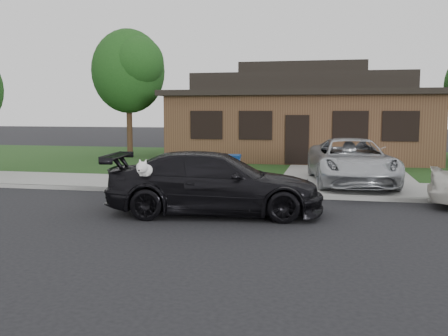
# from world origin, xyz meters

# --- Properties ---
(ground) EXTENTS (120.00, 120.00, 0.00)m
(ground) POSITION_xyz_m (0.00, 0.00, 0.00)
(ground) COLOR black
(ground) RESTS_ON ground
(sidewalk) EXTENTS (60.00, 3.00, 0.12)m
(sidewalk) POSITION_xyz_m (0.00, 5.00, 0.06)
(sidewalk) COLOR gray
(sidewalk) RESTS_ON ground
(curb) EXTENTS (60.00, 0.12, 0.12)m
(curb) POSITION_xyz_m (0.00, 3.50, 0.06)
(curb) COLOR gray
(curb) RESTS_ON ground
(lawn) EXTENTS (60.00, 13.00, 0.13)m
(lawn) POSITION_xyz_m (0.00, 13.00, 0.07)
(lawn) COLOR #193814
(lawn) RESTS_ON ground
(driveway) EXTENTS (4.50, 13.00, 0.14)m
(driveway) POSITION_xyz_m (6.00, 10.00, 0.07)
(driveway) COLOR gray
(driveway) RESTS_ON ground
(sedan) EXTENTS (5.34, 2.70, 1.49)m
(sedan) POSITION_xyz_m (2.74, 0.92, 0.74)
(sedan) COLOR black
(sedan) RESTS_ON ground
(minivan) EXTENTS (3.03, 5.45, 1.44)m
(minivan) POSITION_xyz_m (6.07, 5.80, 0.86)
(minivan) COLOR #B2B5B9
(minivan) RESTS_ON driveway
(recycling_bin) EXTENTS (0.66, 0.68, 1.01)m
(recycling_bin) POSITION_xyz_m (2.45, 4.27, 0.63)
(recycling_bin) COLOR #0E3D9A
(recycling_bin) RESTS_ON sidewalk
(house) EXTENTS (12.60, 8.60, 4.65)m
(house) POSITION_xyz_m (4.00, 15.00, 2.13)
(house) COLOR #422B1C
(house) RESTS_ON ground
(tree_0) EXTENTS (3.78, 3.60, 6.34)m
(tree_0) POSITION_xyz_m (-4.34, 12.88, 4.48)
(tree_0) COLOR #332114
(tree_0) RESTS_ON ground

